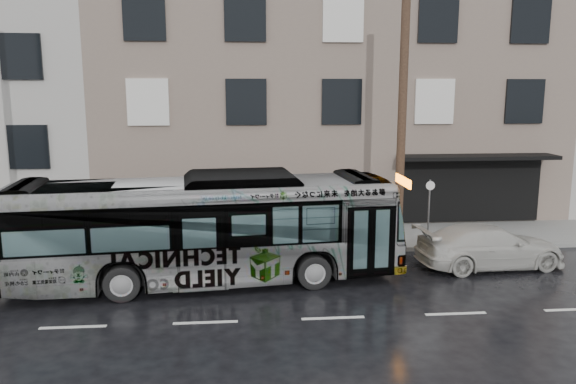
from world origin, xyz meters
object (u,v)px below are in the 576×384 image
at_px(utility_pole_front, 402,120).
at_px(white_sedan, 490,246).
at_px(bus, 203,229).
at_px(sign_post, 429,213).

relative_size(utility_pole_front, white_sedan, 1.89).
bearing_deg(bus, utility_pole_front, -73.07).
relative_size(utility_pole_front, sign_post, 3.75).
bearing_deg(sign_post, bus, -160.45).
xyz_separation_m(utility_pole_front, sign_post, (1.10, 0.00, -3.30)).
xyz_separation_m(utility_pole_front, white_sedan, (2.45, -2.10, -3.96)).
bearing_deg(bus, sign_post, -75.98).
relative_size(bus, white_sedan, 2.46).
height_order(utility_pole_front, sign_post, utility_pole_front).
relative_size(sign_post, white_sedan, 0.50).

